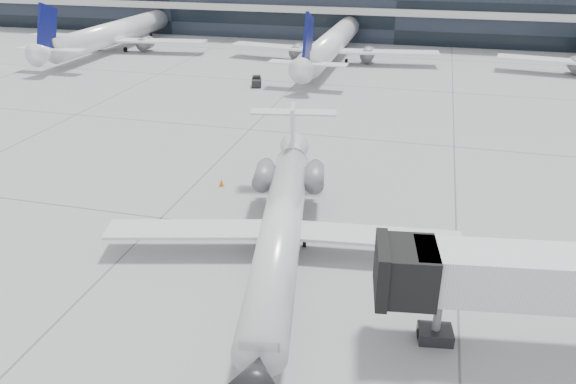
# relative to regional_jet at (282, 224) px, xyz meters

# --- Properties ---
(ground) EXTENTS (220.00, 220.00, 0.00)m
(ground) POSITION_rel_regional_jet_xyz_m (0.54, 2.50, -2.15)
(ground) COLOR gray
(ground) RESTS_ON ground
(terminal) EXTENTS (170.00, 22.00, 10.00)m
(terminal) POSITION_rel_regional_jet_xyz_m (0.54, 84.50, 2.85)
(terminal) COLOR black
(terminal) RESTS_ON ground
(bg_jet_left) EXTENTS (32.00, 40.00, 9.60)m
(bg_jet_left) POSITION_rel_regional_jet_xyz_m (-44.46, 57.50, -2.15)
(bg_jet_left) COLOR white
(bg_jet_left) RESTS_ON ground
(bg_jet_center) EXTENTS (32.00, 40.00, 9.60)m
(bg_jet_center) POSITION_rel_regional_jet_xyz_m (-7.46, 57.50, -2.15)
(bg_jet_center) COLOR white
(bg_jet_center) RESTS_ON ground
(regional_jet) EXTENTS (21.77, 27.14, 6.29)m
(regional_jet) POSITION_rel_regional_jet_xyz_m (0.00, 0.00, 0.00)
(regional_jet) COLOR silver
(regional_jet) RESTS_ON ground
(traffic_cone) EXTENTS (0.51, 0.51, 0.58)m
(traffic_cone) POSITION_rel_regional_jet_xyz_m (-7.29, 8.72, -1.87)
(traffic_cone) COLOR orange
(traffic_cone) RESTS_ON ground
(far_tug) EXTENTS (1.74, 2.31, 1.31)m
(far_tug) POSITION_rel_regional_jet_xyz_m (-14.06, 39.38, -1.56)
(far_tug) COLOR black
(far_tug) RESTS_ON ground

